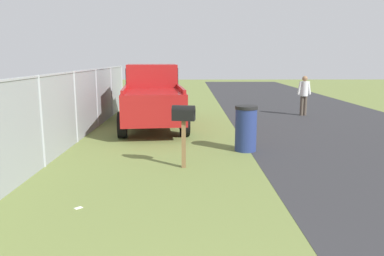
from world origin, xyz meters
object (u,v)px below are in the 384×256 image
at_px(mailbox, 184,118).
at_px(pedestrian, 304,93).
at_px(pickup_truck, 152,94).
at_px(trash_bin, 246,128).

relative_size(mailbox, pedestrian, 0.84).
bearing_deg(pickup_truck, mailbox, -173.79).
height_order(mailbox, trash_bin, mailbox).
bearing_deg(pedestrian, trash_bin, 146.26).
relative_size(trash_bin, pedestrian, 0.71).
relative_size(mailbox, pickup_truck, 0.24).
relative_size(pickup_truck, pedestrian, 3.49).
height_order(mailbox, pedestrian, pedestrian).
xyz_separation_m(pickup_truck, pedestrian, (2.24, -5.92, -0.18)).
bearing_deg(pedestrian, pickup_truck, 105.58).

